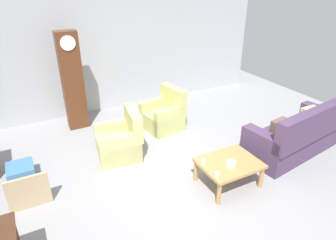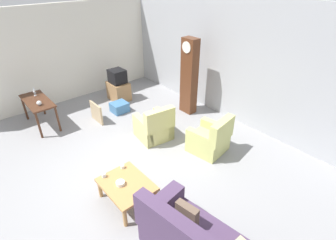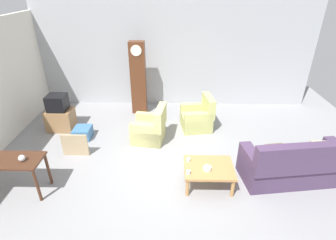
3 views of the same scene
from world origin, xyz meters
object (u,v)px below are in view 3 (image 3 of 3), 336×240
bowl_white_stacked (207,168)px  glass_dome_cloche (22,158)px  grandfather_clock (138,78)px  tv_stand_cabinet (61,120)px  tv_crt (57,103)px  cup_white_porcelain (188,160)px  console_table_dark (7,164)px  armchair_olive_far (198,118)px  framed_picture_leaning (75,145)px  couch_floral (296,165)px  armchair_olive_near (150,129)px  coffee_table_wood (209,169)px  storage_box_blue (83,133)px  cup_blue_rimmed (188,172)px

bowl_white_stacked → glass_dome_cloche: bearing=-176.2°
grandfather_clock → tv_stand_cabinet: grandfather_clock is taller
tv_crt → cup_white_porcelain: bearing=-30.3°
console_table_dark → grandfather_clock: bearing=60.4°
cup_white_porcelain → armchair_olive_far: bearing=80.3°
tv_crt → framed_picture_leaning: tv_crt is taller
couch_floral → armchair_olive_near: size_ratio=2.39×
armchair_olive_far → coffee_table_wood: (0.03, -2.29, 0.06)m
tv_crt → framed_picture_leaning: (0.79, -1.20, -0.52)m
tv_crt → framed_picture_leaning: size_ratio=0.80×
framed_picture_leaning → grandfather_clock: bearing=62.3°
coffee_table_wood → grandfather_clock: size_ratio=0.45×
armchair_olive_far → cup_white_porcelain: (-0.36, -2.12, 0.16)m
grandfather_clock → tv_stand_cabinet: 2.44m
framed_picture_leaning → coffee_table_wood: bearing=-17.5°
armchair_olive_far → console_table_dark: bearing=-145.4°
console_table_dark → bowl_white_stacked: size_ratio=8.30×
console_table_dark → storage_box_blue: bearing=70.3°
tv_stand_cabinet → grandfather_clock: bearing=29.2°
couch_floral → grandfather_clock: bearing=138.8°
grandfather_clock → tv_crt: (-2.02, -1.13, -0.29)m
console_table_dark → cup_white_porcelain: 3.40m
console_table_dark → cup_white_porcelain: (3.36, 0.45, -0.18)m
armchair_olive_near → storage_box_blue: 1.77m
cup_blue_rimmed → armchair_olive_near: bearing=115.2°
armchair_olive_near → tv_crt: (-2.47, 0.50, 0.49)m
armchair_olive_near → grandfather_clock: size_ratio=0.43×
armchair_olive_far → grandfather_clock: (-1.71, 0.98, 0.78)m
armchair_olive_near → tv_crt: tv_crt is taller
coffee_table_wood → couch_floral: bearing=5.9°
tv_stand_cabinet → tv_crt: bearing=0.0°
tv_crt → cup_white_porcelain: 3.91m
console_table_dark → coffee_table_wood: bearing=4.3°
armchair_olive_near → coffee_table_wood: size_ratio=0.96×
armchair_olive_far → bowl_white_stacked: 2.38m
armchair_olive_near → storage_box_blue: size_ratio=2.00×
coffee_table_wood → cup_white_porcelain: bearing=156.7°
cup_blue_rimmed → bowl_white_stacked: (0.37, 0.13, -0.00)m
armchair_olive_far → storage_box_blue: (-3.01, -0.58, -0.16)m
coffee_table_wood → tv_crt: size_ratio=2.00×
framed_picture_leaning → glass_dome_cloche: glass_dome_cloche is taller
tv_crt → grandfather_clock: bearing=29.2°
cup_white_porcelain → cup_blue_rimmed: cup_blue_rimmed is taller
coffee_table_wood → tv_crt: bearing=150.4°
armchair_olive_far → framed_picture_leaning: bearing=-155.2°
tv_stand_cabinet → storage_box_blue: tv_stand_cabinet is taller
couch_floral → cup_white_porcelain: size_ratio=29.22×
coffee_table_wood → console_table_dark: size_ratio=0.74×
console_table_dark → grandfather_clock: size_ratio=0.60×
armchair_olive_near → grandfather_clock: (-0.46, 1.62, 0.78)m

